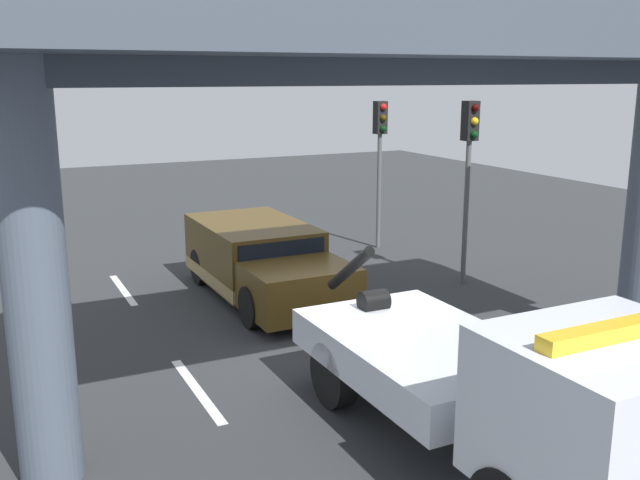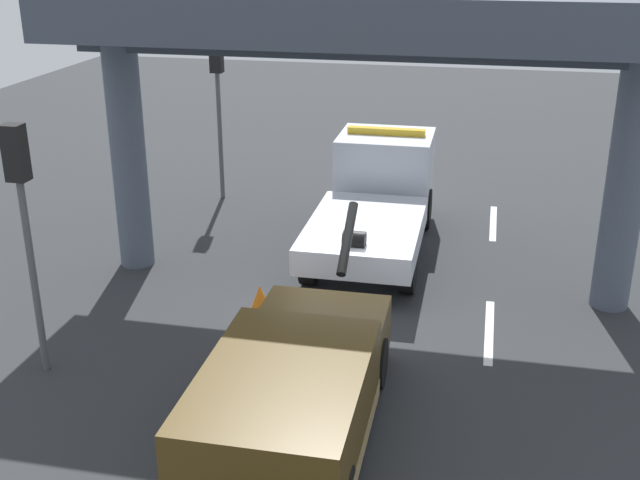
{
  "view_description": "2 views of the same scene",
  "coord_description": "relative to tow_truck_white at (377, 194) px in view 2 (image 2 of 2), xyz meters",
  "views": [
    {
      "loc": [
        10.24,
        -5.59,
        4.87
      ],
      "look_at": [
        -1.75,
        0.27,
        1.77
      ],
      "focal_mm": 39.93,
      "sensor_mm": 36.0,
      "label": 1
    },
    {
      "loc": [
        -13.73,
        -2.44,
        7.15
      ],
      "look_at": [
        -0.76,
        0.35,
        1.89
      ],
      "focal_mm": 44.83,
      "sensor_mm": 36.0,
      "label": 2
    }
  ],
  "objects": [
    {
      "name": "towed_van_green",
      "position": [
        -8.3,
        -0.01,
        -0.42
      ],
      "size": [
        5.21,
        2.24,
        1.58
      ],
      "color": "#4C3814",
      "rests_on": "ground"
    },
    {
      "name": "traffic_light_far",
      "position": [
        -7.1,
        4.69,
        1.93
      ],
      "size": [
        0.39,
        0.32,
        4.3
      ],
      "color": "#515456",
      "rests_on": "ground"
    },
    {
      "name": "lane_stripe_east",
      "position": [
        1.88,
        -2.77,
        -1.2
      ],
      "size": [
        2.6,
        0.16,
        0.01
      ],
      "primitive_type": "cube",
      "color": "silver",
      "rests_on": "ground"
    },
    {
      "name": "overpass_structure",
      "position": [
        -2.46,
        -0.01,
        3.96
      ],
      "size": [
        3.6,
        12.17,
        6.01
      ],
      "color": "#4C5666",
      "rests_on": "ground"
    },
    {
      "name": "traffic_cone_orange",
      "position": [
        -4.58,
        1.58,
        -0.85
      ],
      "size": [
        0.62,
        0.62,
        0.74
      ],
      "color": "orange",
      "rests_on": "ground"
    },
    {
      "name": "tow_truck_white",
      "position": [
        0.0,
        0.0,
        0.0
      ],
      "size": [
        7.26,
        2.44,
        2.46
      ],
      "color": "silver",
      "rests_on": "ground"
    },
    {
      "name": "traffic_light_mid",
      "position": [
        2.4,
        4.69,
        2.0
      ],
      "size": [
        0.39,
        0.32,
        4.39
      ],
      "color": "#515456",
      "rests_on": "ground"
    },
    {
      "name": "lane_stripe_mid",
      "position": [
        -4.12,
        -2.77,
        -1.2
      ],
      "size": [
        2.6,
        0.16,
        0.01
      ],
      "primitive_type": "cube",
      "color": "silver",
      "rests_on": "ground"
    },
    {
      "name": "ground_plane",
      "position": [
        -4.12,
        -0.01,
        -1.25
      ],
      "size": [
        60.0,
        40.0,
        0.1
      ],
      "primitive_type": "cube",
      "color": "#2D3033"
    }
  ]
}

